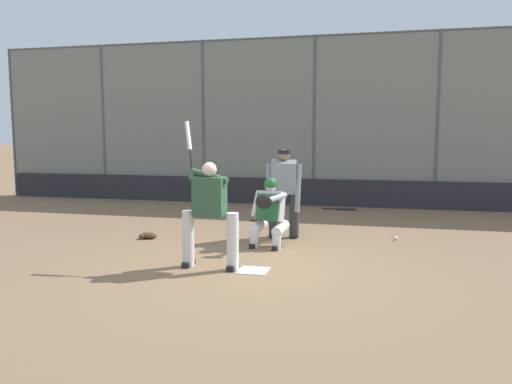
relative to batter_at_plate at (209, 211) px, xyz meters
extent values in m
plane|color=#846647|center=(-0.67, 0.01, -0.87)|extent=(160.00, 160.00, 0.00)
cube|color=white|center=(-0.67, 0.01, -0.86)|extent=(0.43, 0.43, 0.01)
cylinder|color=#515651|center=(-3.94, -7.11, 1.49)|extent=(0.08, 0.08, 4.71)
cylinder|color=#515651|center=(-0.67, -7.11, 1.49)|extent=(0.08, 0.08, 4.71)
cylinder|color=#515651|center=(2.59, -7.11, 1.49)|extent=(0.08, 0.08, 4.71)
cylinder|color=#515651|center=(5.86, -7.11, 1.49)|extent=(0.08, 0.08, 4.71)
cylinder|color=#515651|center=(9.13, -7.11, 1.49)|extent=(0.08, 0.08, 4.71)
cube|color=gray|center=(-0.67, -7.11, 1.49)|extent=(19.61, 0.01, 4.71)
cylinder|color=#515651|center=(-0.67, -7.11, 3.81)|extent=(19.61, 0.06, 0.06)
cube|color=#28282D|center=(-0.67, -7.01, -0.50)|extent=(19.22, 0.18, 0.74)
cube|color=slate|center=(2.56, -9.14, -0.81)|extent=(13.73, 1.95, 0.12)
cube|color=slate|center=(2.56, -8.59, -0.65)|extent=(13.73, 0.55, 0.44)
cube|color=#B7BABC|center=(2.56, -8.59, -0.39)|extent=(13.73, 0.24, 0.08)
cube|color=slate|center=(2.56, -9.14, -0.49)|extent=(13.73, 0.55, 0.76)
cube|color=#B7BABC|center=(2.56, -9.14, -0.07)|extent=(13.73, 0.24, 0.08)
cube|color=slate|center=(2.56, -9.69, -0.33)|extent=(13.73, 0.55, 1.08)
cube|color=#B7BABC|center=(2.56, -9.69, 0.25)|extent=(13.73, 0.24, 0.08)
cylinder|color=silver|center=(-0.37, 0.03, -0.44)|extent=(0.18, 0.18, 0.85)
cube|color=black|center=(-0.37, 0.03, -0.83)|extent=(0.13, 0.29, 0.08)
cylinder|color=silver|center=(0.35, -0.01, -0.44)|extent=(0.18, 0.18, 0.85)
cube|color=black|center=(0.35, -0.01, -0.83)|extent=(0.13, 0.29, 0.08)
cube|color=#2D5138|center=(-0.01, 0.01, 0.21)|extent=(0.48, 0.29, 0.59)
sphere|color=beige|center=(-0.01, 0.01, 0.61)|extent=(0.22, 0.22, 0.22)
cylinder|color=#2D5138|center=(-0.01, -0.02, 0.51)|extent=(0.60, 0.18, 0.22)
cylinder|color=#2D5138|center=(0.27, -0.03, 0.51)|extent=(0.12, 0.16, 0.16)
sphere|color=black|center=(0.28, -0.06, 0.58)|extent=(0.04, 0.04, 0.04)
cylinder|color=black|center=(0.33, -0.14, 0.73)|extent=(0.14, 0.20, 0.33)
cylinder|color=#B7BCC1|center=(0.45, -0.35, 1.10)|extent=(0.22, 0.32, 0.46)
cylinder|color=silver|center=(-0.74, -1.40, -0.71)|extent=(0.16, 0.16, 0.32)
cylinder|color=silver|center=(-0.77, -1.61, -0.53)|extent=(0.26, 0.50, 0.25)
cube|color=black|center=(-0.74, -1.40, -0.83)|extent=(0.14, 0.27, 0.08)
cylinder|color=silver|center=(-0.32, -1.47, -0.71)|extent=(0.16, 0.16, 0.32)
cylinder|color=silver|center=(-0.36, -1.67, -0.53)|extent=(0.26, 0.50, 0.25)
cube|color=black|center=(-0.32, -1.47, -0.83)|extent=(0.14, 0.27, 0.08)
cube|color=#B7B7BC|center=(-0.57, -1.69, -0.15)|extent=(0.51, 0.44, 0.57)
cube|color=#235B33|center=(-0.55, -1.54, -0.15)|extent=(0.43, 0.20, 0.47)
sphere|color=beige|center=(-0.57, -1.69, 0.21)|extent=(0.21, 0.21, 0.21)
sphere|color=#235B33|center=(-0.57, -1.69, 0.25)|extent=(0.24, 0.24, 0.24)
cylinder|color=#B7B7BC|center=(-0.70, -1.41, 0.03)|extent=(0.37, 0.52, 0.17)
ellipsoid|color=black|center=(-0.56, -1.18, -0.01)|extent=(0.31, 0.15, 0.24)
cylinder|color=beige|center=(-0.30, -1.73, -0.12)|extent=(0.14, 0.33, 0.46)
cylinder|color=#333333|center=(-0.87, -2.49, -0.43)|extent=(0.18, 0.18, 0.87)
cube|color=black|center=(-0.87, -2.49, -0.83)|extent=(0.14, 0.29, 0.08)
cylinder|color=#333333|center=(-0.48, -2.44, -0.43)|extent=(0.18, 0.18, 0.87)
cube|color=black|center=(-0.48, -2.44, -0.83)|extent=(0.14, 0.29, 0.08)
cube|color=gray|center=(-0.68, -2.41, 0.31)|extent=(0.52, 0.47, 0.67)
sphere|color=#936B4C|center=(-0.68, -2.41, 0.73)|extent=(0.22, 0.22, 0.22)
cylinder|color=black|center=(-0.68, -2.41, 0.79)|extent=(0.23, 0.23, 0.08)
cylinder|color=gray|center=(-0.96, -2.38, 0.11)|extent=(0.12, 0.24, 0.93)
cylinder|color=gray|center=(-0.42, -2.31, 0.11)|extent=(0.17, 0.25, 0.93)
sphere|color=black|center=(1.78, -5.31, -0.84)|extent=(0.04, 0.04, 0.04)
cylinder|color=black|center=(1.88, -5.45, -0.84)|extent=(0.23, 0.29, 0.03)
cylinder|color=tan|center=(2.14, -5.78, -0.84)|extent=(0.35, 0.42, 0.07)
sphere|color=black|center=(0.37, -4.02, -0.84)|extent=(0.04, 0.04, 0.04)
cylinder|color=black|center=(0.20, -4.04, -0.84)|extent=(0.33, 0.06, 0.03)
cylinder|color=tan|center=(-0.19, -4.08, -0.84)|extent=(0.46, 0.11, 0.07)
sphere|color=black|center=(-1.04, -6.27, -0.84)|extent=(0.04, 0.04, 0.04)
cylinder|color=black|center=(-1.22, -6.27, -0.84)|extent=(0.36, 0.04, 0.03)
cylinder|color=#28282D|center=(-1.65, -6.29, -0.84)|extent=(0.50, 0.08, 0.07)
ellipsoid|color=#56331E|center=(1.83, -1.75, -0.81)|extent=(0.33, 0.21, 0.12)
ellipsoid|color=#56331E|center=(1.93, -1.64, -0.81)|extent=(0.12, 0.09, 0.10)
sphere|color=white|center=(-2.79, -2.72, -0.83)|extent=(0.07, 0.07, 0.07)
camera|label=1|loc=(-2.38, 6.94, 1.12)|focal=35.00mm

